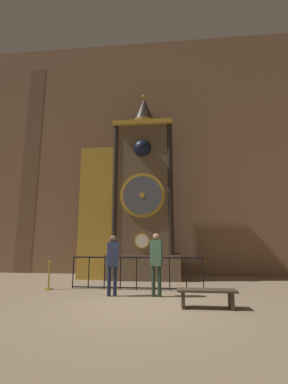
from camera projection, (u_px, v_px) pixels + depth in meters
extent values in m
plane|color=#847056|center=(140.00, 306.00, 6.47)|extent=(28.00, 28.00, 0.00)
cube|color=#846047|center=(153.00, 150.00, 13.40)|extent=(24.00, 0.30, 12.51)
cube|color=brown|center=(31.00, 164.00, 13.82)|extent=(0.90, 0.12, 11.26)
cube|color=brown|center=(144.00, 266.00, 11.01)|extent=(3.08, 1.61, 1.03)
cube|color=brown|center=(144.00, 188.00, 11.64)|extent=(2.46, 1.40, 5.84)
cube|color=gold|center=(144.00, 129.00, 12.05)|extent=(2.66, 1.54, 0.20)
cylinder|color=gold|center=(142.00, 241.00, 10.49)|extent=(0.62, 0.05, 0.62)
cylinder|color=silver|center=(142.00, 241.00, 10.46)|extent=(0.51, 0.03, 0.51)
cylinder|color=gold|center=(142.00, 195.00, 10.84)|extent=(1.90, 0.07, 1.90)
cylinder|color=#4C515B|center=(142.00, 195.00, 10.79)|extent=(1.64, 0.04, 1.64)
cylinder|color=gold|center=(142.00, 195.00, 10.78)|extent=(0.23, 0.03, 0.23)
cube|color=#3A2D21|center=(144.00, 152.00, 11.73)|extent=(0.98, 0.42, 0.98)
sphere|color=black|center=(143.00, 149.00, 11.32)|extent=(0.79, 0.79, 0.79)
cylinder|color=black|center=(116.00, 186.00, 11.14)|extent=(0.26, 0.26, 5.84)
cylinder|color=black|center=(170.00, 184.00, 10.91)|extent=(0.26, 0.26, 5.84)
cylinder|color=gold|center=(144.00, 125.00, 12.20)|extent=(1.06, 1.06, 0.30)
cone|color=black|center=(144.00, 110.00, 12.33)|extent=(1.01, 1.01, 1.17)
sphere|color=gold|center=(144.00, 97.00, 12.46)|extent=(0.20, 0.20, 0.20)
cube|color=#4C3828|center=(100.00, 212.00, 11.69)|extent=(1.48, 1.19, 5.73)
cube|color=gold|center=(96.00, 211.00, 11.09)|extent=(1.56, 0.06, 5.73)
cylinder|color=black|center=(73.00, 272.00, 8.81)|extent=(0.04, 0.04, 1.06)
cylinder|color=black|center=(89.00, 273.00, 8.75)|extent=(0.04, 0.04, 1.06)
cylinder|color=black|center=(104.00, 273.00, 8.70)|extent=(0.04, 0.04, 1.06)
cylinder|color=black|center=(120.00, 273.00, 8.65)|extent=(0.04, 0.04, 1.06)
cylinder|color=black|center=(137.00, 273.00, 8.59)|extent=(0.04, 0.04, 1.06)
cylinder|color=black|center=(153.00, 273.00, 8.54)|extent=(0.04, 0.04, 1.06)
cylinder|color=black|center=(169.00, 274.00, 8.49)|extent=(0.04, 0.04, 1.06)
cylinder|color=black|center=(186.00, 274.00, 8.43)|extent=(0.04, 0.04, 1.06)
cylinder|color=black|center=(203.00, 274.00, 8.38)|extent=(0.04, 0.04, 1.06)
cylinder|color=black|center=(137.00, 257.00, 8.69)|extent=(4.40, 0.05, 0.05)
cylinder|color=black|center=(137.00, 288.00, 8.51)|extent=(4.40, 0.04, 0.04)
cylinder|color=#1B213A|center=(109.00, 281.00, 7.62)|extent=(0.11, 0.11, 0.84)
cylinder|color=#1B213A|center=(115.00, 281.00, 7.60)|extent=(0.11, 0.11, 0.84)
cube|color=navy|center=(113.00, 254.00, 7.75)|extent=(0.39, 0.31, 0.73)
sphere|color=brown|center=(113.00, 239.00, 7.84)|extent=(0.20, 0.20, 0.20)
cylinder|color=#213427|center=(153.00, 281.00, 7.56)|extent=(0.11, 0.11, 0.87)
cylinder|color=#213427|center=(159.00, 281.00, 7.54)|extent=(0.11, 0.11, 0.87)
cube|color=#385642|center=(156.00, 253.00, 7.70)|extent=(0.38, 0.28, 0.77)
sphere|color=#8C664C|center=(156.00, 237.00, 7.78)|extent=(0.20, 0.20, 0.20)
cylinder|color=#B28E33|center=(48.00, 289.00, 8.57)|extent=(0.28, 0.28, 0.04)
cylinder|color=#B28E33|center=(49.00, 276.00, 8.64)|extent=(0.06, 0.06, 0.86)
sphere|color=#B28E33|center=(50.00, 262.00, 8.73)|extent=(0.09, 0.09, 0.09)
cube|color=#423328|center=(206.00, 290.00, 6.28)|extent=(1.44, 0.40, 0.05)
cube|color=#423328|center=(183.00, 299.00, 6.30)|extent=(0.08, 0.36, 0.39)
cube|color=#423328|center=(231.00, 300.00, 6.19)|extent=(0.08, 0.36, 0.39)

